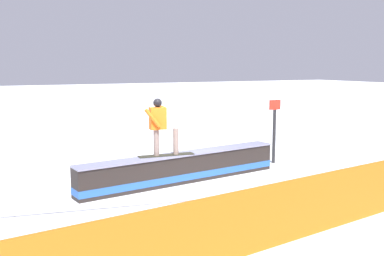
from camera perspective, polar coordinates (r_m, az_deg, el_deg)
name	(u,v)px	position (r m, az deg, el deg)	size (l,w,h in m)	color
ground_plane	(183,182)	(11.63, -1.21, -6.99)	(120.00, 120.00, 0.00)	white
grind_box	(183,169)	(11.54, -1.22, -5.33)	(5.83, 1.33, 0.77)	black
snowboarder	(160,125)	(11.01, -4.15, 0.42)	(1.46, 0.45, 1.45)	#2A291C
safety_fence	(292,211)	(7.91, 12.78, -10.41)	(12.26, 0.06, 1.10)	orange
trail_marker	(274,129)	(13.87, 10.61, -0.19)	(0.40, 0.10, 1.98)	#262628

